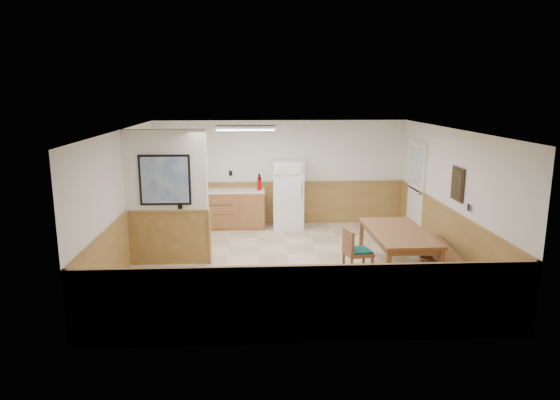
{
  "coord_description": "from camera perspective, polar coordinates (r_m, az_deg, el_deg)",
  "views": [
    {
      "loc": [
        -0.66,
        -8.83,
        3.15
      ],
      "look_at": [
        -0.16,
        0.4,
        1.14
      ],
      "focal_mm": 32.0,
      "sensor_mm": 36.0,
      "label": 1
    }
  ],
  "objects": [
    {
      "name": "wall_painting",
      "position": [
        9.41,
        19.61,
        1.74
      ],
      "size": [
        0.04,
        0.5,
        0.6
      ],
      "color": "#332414",
      "rests_on": "right_wall"
    },
    {
      "name": "wainscot_right",
      "position": [
        9.92,
        18.6,
        -3.91
      ],
      "size": [
        0.04,
        6.0,
        1.0
      ],
      "primitive_type": "cube",
      "color": "#B38A47",
      "rests_on": "ground"
    },
    {
      "name": "kitchen_window",
      "position": [
        12.01,
        -10.01,
        4.4
      ],
      "size": [
        0.8,
        0.04,
        1.0
      ],
      "color": "white",
      "rests_on": "back_wall"
    },
    {
      "name": "dining_chair",
      "position": [
        8.74,
        8.39,
        -5.57
      ],
      "size": [
        0.67,
        0.51,
        0.85
      ],
      "rotation": [
        0.0,
        0.0,
        0.19
      ],
      "color": "#A0633A",
      "rests_on": "ground"
    },
    {
      "name": "ceiling",
      "position": [
        8.88,
        1.17,
        8.04
      ],
      "size": [
        6.0,
        6.0,
        0.02
      ],
      "primitive_type": "cube",
      "color": "silver",
      "rests_on": "back_wall"
    },
    {
      "name": "wainscot_back",
      "position": [
        12.13,
        0.08,
        -0.38
      ],
      "size": [
        6.0,
        0.04,
        1.0
      ],
      "primitive_type": "cube",
      "color": "#B38A47",
      "rests_on": "ground"
    },
    {
      "name": "exterior_door",
      "position": [
        11.52,
        15.28,
        1.31
      ],
      "size": [
        0.07,
        1.02,
        2.15
      ],
      "color": "white",
      "rests_on": "ground"
    },
    {
      "name": "wainscot_left",
      "position": [
        9.51,
        -17.15,
        -4.5
      ],
      "size": [
        0.04,
        6.0,
        1.0
      ],
      "primitive_type": "cube",
      "color": "#B38A47",
      "rests_on": "ground"
    },
    {
      "name": "back_wall",
      "position": [
        12.0,
        0.07,
        3.14
      ],
      "size": [
        6.0,
        0.02,
        2.5
      ],
      "primitive_type": "cube",
      "color": "white",
      "rests_on": "ground"
    },
    {
      "name": "fire_extinguisher",
      "position": [
        11.67,
        -2.38,
        1.96
      ],
      "size": [
        0.12,
        0.12,
        0.38
      ],
      "rotation": [
        0.0,
        0.0,
        -0.31
      ],
      "color": "#B4090C",
      "rests_on": "kitchen_counter"
    },
    {
      "name": "partition_wall",
      "position": [
        9.37,
        -12.82,
        0.12
      ],
      "size": [
        1.5,
        0.2,
        2.5
      ],
      "color": "white",
      "rests_on": "ground"
    },
    {
      "name": "right_wall",
      "position": [
        9.75,
        19.0,
        0.33
      ],
      "size": [
        0.02,
        6.0,
        2.5
      ],
      "primitive_type": "cube",
      "color": "white",
      "rests_on": "ground"
    },
    {
      "name": "soap_bottle",
      "position": [
        11.86,
        -11.0,
        1.58
      ],
      "size": [
        0.07,
        0.07,
        0.21
      ],
      "primitive_type": "cylinder",
      "rotation": [
        0.0,
        0.0,
        0.03
      ],
      "color": "green",
      "rests_on": "kitchen_counter"
    },
    {
      "name": "dining_bench",
      "position": [
        9.36,
        17.89,
        -5.81
      ],
      "size": [
        0.52,
        1.68,
        0.45
      ],
      "rotation": [
        0.0,
        0.0,
        -0.1
      ],
      "color": "#A0633A",
      "rests_on": "ground"
    },
    {
      "name": "dining_table",
      "position": [
        9.09,
        13.35,
        -3.99
      ],
      "size": [
        1.02,
        1.99,
        0.75
      ],
      "rotation": [
        0.0,
        0.0,
        0.02
      ],
      "color": "#A0633A",
      "rests_on": "ground"
    },
    {
      "name": "fluorescent_fixture",
      "position": [
        10.16,
        -3.94,
        8.24
      ],
      "size": [
        1.2,
        0.3,
        0.09
      ],
      "color": "white",
      "rests_on": "ceiling"
    },
    {
      "name": "kitchen_counter",
      "position": [
        11.84,
        -5.69,
        -0.95
      ],
      "size": [
        2.2,
        0.61,
        1.0
      ],
      "color": "#956134",
      "rests_on": "ground"
    },
    {
      "name": "refrigerator",
      "position": [
        11.73,
        0.96,
        0.68
      ],
      "size": [
        0.73,
        0.73,
        1.6
      ],
      "rotation": [
        0.0,
        0.0,
        -0.04
      ],
      "color": "white",
      "rests_on": "ground"
    },
    {
      "name": "left_wall",
      "position": [
        9.33,
        -17.56,
        -0.08
      ],
      "size": [
        0.02,
        6.0,
        2.5
      ],
      "primitive_type": "cube",
      "color": "white",
      "rests_on": "ground"
    },
    {
      "name": "ground",
      "position": [
        9.4,
        1.1,
        -7.33
      ],
      "size": [
        6.0,
        6.0,
        0.0
      ],
      "primitive_type": "plane",
      "color": "beige",
      "rests_on": "ground"
    }
  ]
}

